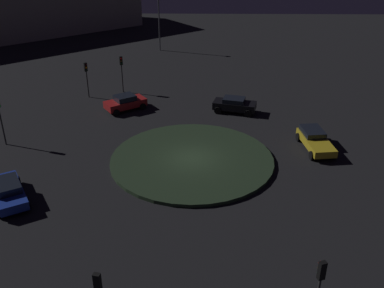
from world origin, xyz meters
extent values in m
plane|color=black|center=(0.00, 0.00, 0.00)|extent=(120.02, 120.02, 0.00)
cylinder|color=#263823|center=(0.00, 0.00, 0.14)|extent=(12.64, 12.64, 0.27)
cube|color=red|center=(10.24, 6.74, 0.66)|extent=(3.71, 4.26, 0.68)
cube|color=black|center=(10.23, 6.75, 1.25)|extent=(2.36, 2.44, 0.49)
cylinder|color=black|center=(11.78, 6.07, 0.32)|extent=(0.55, 0.65, 0.64)
cylinder|color=black|center=(10.32, 5.06, 0.32)|extent=(0.55, 0.65, 0.64)
cylinder|color=black|center=(10.17, 8.41, 0.32)|extent=(0.55, 0.65, 0.64)
cylinder|color=black|center=(8.70, 7.40, 0.32)|extent=(0.55, 0.65, 0.64)
cube|color=gold|center=(2.15, -10.03, 0.64)|extent=(4.74, 2.36, 0.58)
cube|color=black|center=(3.10, -9.91, 1.15)|extent=(2.41, 1.86, 0.44)
cylinder|color=black|center=(0.63, -11.13, 0.35)|extent=(0.72, 0.30, 0.70)
cylinder|color=black|center=(0.41, -9.33, 0.35)|extent=(0.72, 0.30, 0.70)
cylinder|color=black|center=(3.88, -10.72, 0.35)|extent=(0.72, 0.30, 0.70)
cylinder|color=black|center=(3.66, -8.92, 0.35)|extent=(0.72, 0.30, 0.70)
cube|color=#1E38A5|center=(-5.63, 12.06, 0.64)|extent=(4.81, 3.84, 0.60)
cube|color=black|center=(-5.61, 12.07, 1.18)|extent=(2.76, 2.50, 0.49)
cylinder|color=black|center=(-3.77, 12.14, 0.34)|extent=(0.69, 0.54, 0.68)
cylinder|color=black|center=(-6.58, 10.46, 0.34)|extent=(0.69, 0.54, 0.68)
cube|color=black|center=(9.80, -3.94, 0.71)|extent=(2.68, 4.35, 0.71)
cube|color=black|center=(9.82, -3.86, 1.26)|extent=(1.97, 2.32, 0.41)
cylinder|color=black|center=(10.27, -5.57, 0.35)|extent=(0.39, 0.74, 0.70)
cylinder|color=black|center=(8.61, -5.14, 0.35)|extent=(0.39, 0.74, 0.70)
cylinder|color=black|center=(11.00, -2.74, 0.35)|extent=(0.39, 0.74, 0.70)
cylinder|color=black|center=(9.34, -2.31, 0.35)|extent=(0.39, 0.74, 0.70)
cylinder|color=#2D2D2D|center=(2.53, 15.59, 1.64)|extent=(0.12, 0.12, 3.29)
sphere|color=#1EE53F|center=(2.51, 15.45, 3.47)|extent=(0.20, 0.20, 0.20)
cube|color=black|center=(-16.34, 3.61, 3.36)|extent=(0.28, 0.34, 0.90)
sphere|color=#3F0C0C|center=(-16.20, 3.58, 3.63)|extent=(0.20, 0.20, 0.20)
sphere|color=#4C380F|center=(-16.20, 3.58, 3.36)|extent=(0.20, 0.20, 0.20)
sphere|color=#1EE53F|center=(-16.20, 3.58, 3.09)|extent=(0.20, 0.20, 0.20)
cylinder|color=#2D2D2D|center=(15.23, 7.78, 1.52)|extent=(0.12, 0.12, 3.04)
cube|color=black|center=(15.23, 7.78, 3.49)|extent=(0.33, 0.37, 0.90)
sphere|color=red|center=(15.10, 7.72, 3.76)|extent=(0.20, 0.20, 0.20)
sphere|color=#4C380F|center=(15.10, 7.72, 3.49)|extent=(0.20, 0.20, 0.20)
sphere|color=#0F3819|center=(15.10, 7.72, 3.22)|extent=(0.20, 0.20, 0.20)
cylinder|color=#2D2D2D|center=(13.57, 11.16, 1.42)|extent=(0.12, 0.12, 2.84)
cube|color=black|center=(13.57, 11.16, 3.29)|extent=(0.36, 0.37, 0.90)
sphere|color=#3F0C0C|center=(13.46, 11.07, 3.56)|extent=(0.20, 0.20, 0.20)
sphere|color=yellow|center=(13.46, 11.07, 3.29)|extent=(0.20, 0.20, 0.20)
sphere|color=#0F3819|center=(13.46, 11.07, 3.02)|extent=(0.20, 0.20, 0.20)
cube|color=black|center=(-15.88, -5.71, 3.74)|extent=(0.31, 0.36, 0.90)
sphere|color=red|center=(-15.74, -5.66, 4.01)|extent=(0.20, 0.20, 0.20)
sphere|color=#4C380F|center=(-15.74, -5.66, 3.74)|extent=(0.20, 0.20, 0.20)
sphere|color=#0F3819|center=(-15.74, -5.66, 3.47)|extent=(0.20, 0.20, 0.20)
cylinder|color=#4C4C51|center=(32.40, 5.21, 3.68)|extent=(0.18, 0.18, 7.37)
cube|color=#ADA893|center=(41.58, 29.08, 4.05)|extent=(34.14, 38.66, 8.09)
camera|label=1|loc=(-29.84, -0.56, 16.75)|focal=41.14mm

